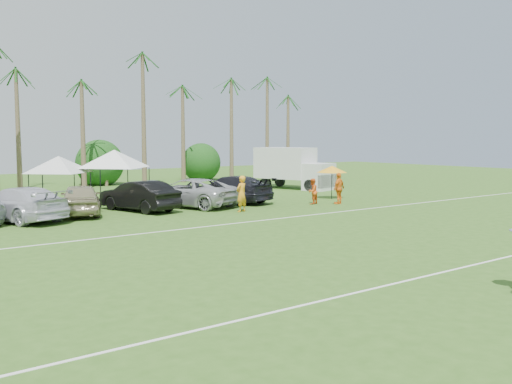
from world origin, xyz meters
TOP-DOWN VIEW (x-y plane):
  - ground at (0.00, 0.00)m, footprint 120.00×120.00m
  - field_lines at (0.00, 8.00)m, footprint 80.00×12.10m
  - palm_tree_5 at (0.00, 38.00)m, footprint 2.40×2.40m
  - palm_tree_6 at (4.00, 38.00)m, footprint 2.40×2.40m
  - palm_tree_7 at (8.00, 38.00)m, footprint 2.40×2.40m
  - palm_tree_8 at (13.00, 38.00)m, footprint 2.40×2.40m
  - palm_tree_9 at (18.00, 38.00)m, footprint 2.40×2.40m
  - palm_tree_10 at (23.00, 38.00)m, footprint 2.40×2.40m
  - palm_tree_11 at (27.00, 38.00)m, footprint 2.40×2.40m
  - bush_tree_2 at (6.00, 39.00)m, footprint 4.00×4.00m
  - bush_tree_3 at (16.00, 39.00)m, footprint 4.00×4.00m
  - sideline_player_a at (5.31, 17.32)m, footprint 0.84×0.67m
  - sideline_player_b at (10.92, 17.63)m, footprint 0.92×0.80m
  - sideline_player_c at (12.30, 16.72)m, footprint 1.22×0.75m
  - box_truck at (17.10, 26.60)m, footprint 4.05×6.81m
  - canopy_tent_left at (-1.80, 26.23)m, footprint 4.33×4.33m
  - canopy_tent_right at (1.42, 25.51)m, footprint 4.83×4.83m
  - market_umbrella at (14.06, 19.13)m, footprint 2.00×2.00m
  - parked_car_3 at (-5.52, 21.02)m, footprint 4.09×6.30m
  - parked_car_4 at (-2.28, 21.38)m, footprint 3.62×5.37m
  - parked_car_5 at (0.95, 21.11)m, footprint 3.00×5.44m
  - parked_car_6 at (4.19, 21.09)m, footprint 4.84×6.71m
  - parked_car_7 at (7.42, 21.47)m, footprint 3.72×6.25m

SIDE VIEW (x-z plane):
  - ground at x=0.00m, z-range 0.00..0.00m
  - field_lines at x=0.00m, z-range 0.00..0.01m
  - sideline_player_b at x=10.92m, z-range 0.00..1.59m
  - parked_car_3 at x=-5.52m, z-range 0.00..1.70m
  - parked_car_4 at x=-2.28m, z-range 0.00..1.70m
  - parked_car_5 at x=0.95m, z-range 0.00..1.70m
  - parked_car_6 at x=4.19m, z-range 0.00..1.70m
  - parked_car_7 at x=7.42m, z-range 0.00..1.70m
  - sideline_player_c at x=12.30m, z-range 0.00..1.94m
  - sideline_player_a at x=5.31m, z-range 0.00..2.01m
  - box_truck at x=17.10m, z-range 0.11..3.42m
  - bush_tree_2 at x=6.00m, z-range -0.20..3.80m
  - bush_tree_3 at x=16.00m, z-range -0.20..3.80m
  - market_umbrella at x=14.06m, z-range 0.88..3.11m
  - canopy_tent_left at x=-1.80m, z-range 1.25..4.76m
  - canopy_tent_right at x=1.42m, z-range 1.40..5.31m
  - palm_tree_8 at x=13.00m, z-range 3.03..11.93m
  - palm_tree_5 at x=0.00m, z-range 3.40..13.30m
  - palm_tree_9 at x=18.00m, z-range 3.40..13.30m
  - palm_tree_6 at x=4.00m, z-range 3.76..14.66m
  - palm_tree_10 at x=23.00m, z-range 3.76..14.66m
  - palm_tree_7 at x=8.00m, z-range 4.11..16.01m
  - palm_tree_11 at x=27.00m, z-range 4.11..16.01m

